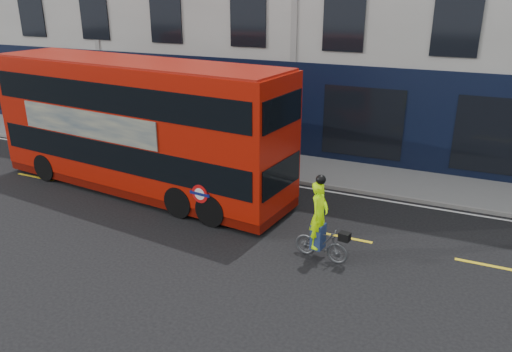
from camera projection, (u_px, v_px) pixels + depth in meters
The scene contains 7 objects.
ground at pixel (196, 232), 14.76m from camera, with size 120.00×120.00×0.00m, color black.
pavement at pixel (278, 165), 20.29m from camera, with size 60.00×3.00×0.12m, color slate.
kerb at pixel (263, 176), 19.00m from camera, with size 60.00×0.12×0.13m, color gray.
road_edge_line at pixel (260, 180), 18.77m from camera, with size 58.00×0.10×0.01m, color silver.
lane_dashes at pixel (220, 213), 16.04m from camera, with size 58.00×0.12×0.01m, color yellow, non-canonical shape.
bus at pixel (138, 126), 17.15m from camera, with size 11.52×3.79×4.56m.
cyclist at pixel (320, 230), 13.05m from camera, with size 1.56×0.72×2.37m.
Camera 1 is at (7.05, -11.33, 6.75)m, focal length 35.00 mm.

